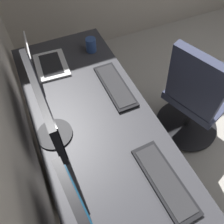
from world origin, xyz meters
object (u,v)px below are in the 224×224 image
object	(u,v)px
keyboard_spare	(164,181)
monitor_primary	(45,109)
laptop_leftmost	(42,62)
keyboard_main	(115,86)
office_chair	(194,101)
coffee_mug	(91,45)
drawer_pedestal	(108,181)

from	to	relation	value
keyboard_spare	monitor_primary	bearing A→B (deg)	40.99
monitor_primary	keyboard_spare	world-z (taller)	monitor_primary
laptop_leftmost	keyboard_main	bearing A→B (deg)	-134.29
office_chair	coffee_mug	bearing A→B (deg)	47.19
drawer_pedestal	keyboard_main	world-z (taller)	keyboard_main
drawer_pedestal	office_chair	distance (m)	0.90
keyboard_spare	office_chair	bearing A→B (deg)	-52.02
coffee_mug	keyboard_main	bearing A→B (deg)	-178.76
coffee_mug	keyboard_spare	bearing A→B (deg)	178.33
monitor_primary	keyboard_main	size ratio (longest dim) A/B	1.22
keyboard_main	keyboard_spare	bearing A→B (deg)	176.55
monitor_primary	office_chair	world-z (taller)	monitor_primary
drawer_pedestal	coffee_mug	xyz separation A→B (m)	(0.84, -0.24, 0.43)
laptop_leftmost	keyboard_main	distance (m)	0.53
keyboard_spare	office_chair	xyz separation A→B (m)	(0.51, -0.65, -0.28)
keyboard_spare	coffee_mug	size ratio (longest dim) A/B	3.66
keyboard_main	drawer_pedestal	bearing A→B (deg)	150.35
laptop_leftmost	monitor_primary	bearing A→B (deg)	172.19
keyboard_main	office_chair	size ratio (longest dim) A/B	0.43
coffee_mug	office_chair	distance (m)	0.91
drawer_pedestal	monitor_primary	size ratio (longest dim) A/B	1.35
drawer_pedestal	office_chair	world-z (taller)	office_chair
monitor_primary	laptop_leftmost	xyz separation A→B (m)	(0.56, -0.08, -0.19)
coffee_mug	monitor_primary	bearing A→B (deg)	143.31
monitor_primary	coffee_mug	size ratio (longest dim) A/B	4.42
keyboard_main	keyboard_spare	distance (m)	0.67
monitor_primary	keyboard_spare	xyz separation A→B (m)	(-0.48, -0.42, -0.23)
keyboard_main	keyboard_spare	world-z (taller)	same
keyboard_spare	laptop_leftmost	bearing A→B (deg)	18.07
drawer_pedestal	coffee_mug	size ratio (longest dim) A/B	5.98
drawer_pedestal	keyboard_main	size ratio (longest dim) A/B	1.65
monitor_primary	coffee_mug	xyz separation A→B (m)	(0.60, -0.45, -0.19)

